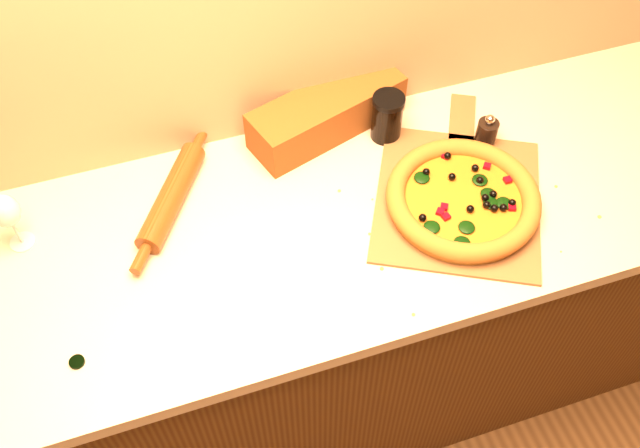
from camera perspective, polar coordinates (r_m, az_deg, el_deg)
The scene contains 10 objects.
cabinet at distance 2.03m, azimuth -2.91°, elevation -8.57°, with size 2.80×0.65×0.86m, color #42230E.
countertop at distance 1.65m, azimuth -3.54°, elevation -1.14°, with size 2.84×0.68×0.04m, color beige.
pizza_peel at distance 1.72m, azimuth 10.96°, elevation 2.35°, with size 0.53×0.61×0.01m.
pizza at distance 1.68m, azimuth 11.36°, elevation 1.99°, with size 0.36×0.36×0.05m.
bottle_cap at distance 1.54m, azimuth -18.87°, elevation -10.40°, with size 0.03×0.03×0.01m, color black.
pepper_grinder at distance 1.83m, azimuth 13.18°, elevation 7.12°, with size 0.05×0.05×0.10m.
rolling_pin at distance 1.69m, azimuth -11.78°, elevation 2.18°, with size 0.25×0.38×0.06m.
bread_bag at distance 1.81m, azimuth 0.56°, elevation 8.89°, with size 0.41×0.13×0.11m, color brown.
wine_glass at distance 1.67m, azimuth -23.86°, elevation 0.88°, with size 0.06×0.06×0.16m.
dark_jar at distance 1.79m, azimuth 5.39°, elevation 8.52°, with size 0.08×0.08×0.13m.
Camera 1 is at (-0.20, 0.48, 2.22)m, focal length 40.00 mm.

